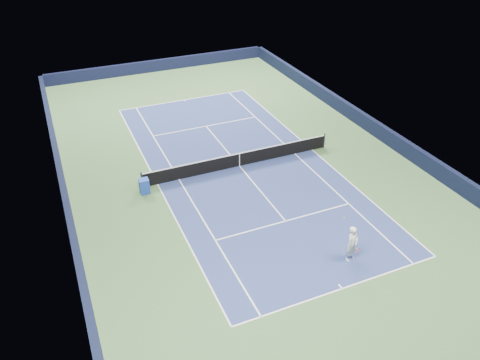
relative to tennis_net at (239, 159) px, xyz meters
name	(u,v)px	position (x,y,z in m)	size (l,w,h in m)	color
ground	(239,166)	(0.00, 0.00, -0.50)	(40.00, 40.00, 0.00)	#3A5D32
wall_far	(159,65)	(0.00, 19.82, 0.05)	(22.00, 0.35, 1.10)	black
wall_right	(376,129)	(10.82, 0.00, 0.05)	(0.35, 40.00, 1.10)	black
wall_left	(65,197)	(-10.82, 0.00, 0.05)	(0.35, 40.00, 1.10)	black
court_surface	(239,166)	(0.00, 0.00, -0.50)	(10.97, 23.77, 0.01)	navy
baseline_far	(184,100)	(0.00, 11.88, -0.50)	(10.97, 0.08, 0.00)	white
baseline_near	(342,289)	(0.00, -11.88, -0.50)	(10.97, 0.08, 0.00)	white
sideline_doubles_right	(312,150)	(5.49, 0.00, -0.50)	(0.08, 23.77, 0.00)	white
sideline_doubles_left	(158,184)	(-5.49, 0.00, -0.50)	(0.08, 23.77, 0.00)	white
sideline_singles_right	(295,154)	(4.12, 0.00, -0.50)	(0.08, 23.77, 0.00)	white
sideline_singles_left	(179,179)	(-4.12, 0.00, -0.50)	(0.08, 23.77, 0.00)	white
service_line_far	(206,126)	(0.00, 6.40, -0.50)	(8.23, 0.08, 0.00)	white
service_line_near	(286,221)	(0.00, -6.40, -0.50)	(8.23, 0.08, 0.00)	white
center_service_line	(239,166)	(0.00, 0.00, -0.50)	(0.08, 12.80, 0.00)	white
center_mark_far	(185,101)	(0.00, 11.73, -0.50)	(0.08, 0.30, 0.00)	white
center_mark_near	(340,286)	(0.00, -11.73, -0.50)	(0.08, 0.30, 0.00)	white
tennis_net	(239,159)	(0.00, 0.00, 0.00)	(12.90, 0.10, 1.07)	black
sponsor_cube	(144,186)	(-6.40, -0.59, -0.04)	(0.61, 0.54, 0.93)	#1B3CA5
tennis_player	(352,244)	(1.48, -10.33, 0.46)	(0.90, 1.37, 1.94)	white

